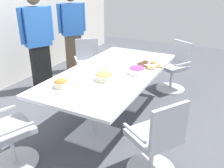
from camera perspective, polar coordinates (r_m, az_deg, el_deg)
The scene contains 13 objects.
ground_plane at distance 3.83m, azimuth 0.00°, elevation -7.64°, with size 10.00×10.00×0.01m, color #4C4F56.
conference_table at distance 3.55m, azimuth 0.00°, elevation 1.11°, with size 2.40×1.20×0.75m.
office_chair_0 at distance 4.77m, azimuth -5.36°, elevation 4.14°, with size 0.76×0.76×0.91m.
office_chair_1 at distance 2.95m, azimuth -23.65°, elevation -10.84°, with size 0.70×0.70×0.91m.
office_chair_2 at distance 2.65m, azimuth 10.23°, elevation -13.25°, with size 0.75×0.75×0.91m.
office_chair_3 at distance 4.76m, azimuth 14.23°, elevation 3.47°, with size 0.74×0.74×0.91m.
person_standing_0 at distance 4.63m, azimuth -16.76°, elevation 9.51°, with size 0.58×0.39×1.79m.
person_standing_1 at distance 5.49m, azimuth -9.16°, elevation 12.00°, with size 0.54×0.44×1.75m.
snack_bowl_cookies at distance 3.17m, azimuth -1.82°, elevation 1.81°, with size 0.25×0.25×0.11m.
snack_bowl_pretzels at distance 3.03m, azimuth -11.79°, elevation 0.17°, with size 0.18×0.18×0.10m.
snack_bowl_candy_mix at distance 3.40m, azimuth 5.81°, elevation 3.25°, with size 0.23×0.23×0.12m.
donut_platter at distance 3.73m, azimuth 8.84°, elevation 4.31°, with size 0.38×0.38×0.04m.
plate_stack at distance 3.91m, azimuth -3.62°, elevation 5.39°, with size 0.19×0.19×0.03m.
Camera 1 is at (-2.92, -1.51, 1.97)m, focal length 39.39 mm.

